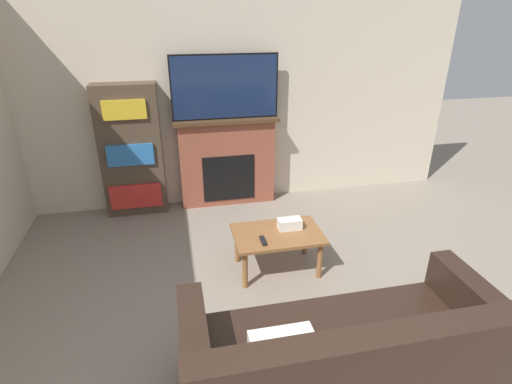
{
  "coord_description": "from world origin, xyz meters",
  "views": [
    {
      "loc": [
        -0.7,
        -0.88,
        2.29
      ],
      "look_at": [
        0.02,
        2.48,
        0.72
      ],
      "focal_mm": 28.0,
      "sensor_mm": 36.0,
      "label": 1
    }
  ],
  "objects_px": {
    "fireplace": "(227,161)",
    "couch": "(348,368)",
    "tv": "(225,87)",
    "bookshelf": "(131,152)",
    "coffee_table": "(278,238)"
  },
  "relations": [
    {
      "from": "tv",
      "to": "coffee_table",
      "type": "bearing_deg",
      "value": -81.35
    },
    {
      "from": "couch",
      "to": "coffee_table",
      "type": "height_order",
      "value": "couch"
    },
    {
      "from": "tv",
      "to": "bookshelf",
      "type": "distance_m",
      "value": 1.33
    },
    {
      "from": "coffee_table",
      "to": "couch",
      "type": "bearing_deg",
      "value": -87.92
    },
    {
      "from": "tv",
      "to": "couch",
      "type": "distance_m",
      "value": 3.28
    },
    {
      "from": "tv",
      "to": "couch",
      "type": "height_order",
      "value": "tv"
    },
    {
      "from": "fireplace",
      "to": "couch",
      "type": "bearing_deg",
      "value": -84.57
    },
    {
      "from": "tv",
      "to": "couch",
      "type": "relative_size",
      "value": 0.63
    },
    {
      "from": "coffee_table",
      "to": "bookshelf",
      "type": "height_order",
      "value": "bookshelf"
    },
    {
      "from": "tv",
      "to": "bookshelf",
      "type": "height_order",
      "value": "tv"
    },
    {
      "from": "fireplace",
      "to": "coffee_table",
      "type": "bearing_deg",
      "value": -81.46
    },
    {
      "from": "fireplace",
      "to": "couch",
      "type": "distance_m",
      "value": 3.09
    },
    {
      "from": "tv",
      "to": "bookshelf",
      "type": "bearing_deg",
      "value": -179.83
    },
    {
      "from": "coffee_table",
      "to": "fireplace",
      "type": "bearing_deg",
      "value": 98.54
    },
    {
      "from": "fireplace",
      "to": "tv",
      "type": "xyz_separation_m",
      "value": [
        0.0,
        -0.02,
        0.92
      ]
    }
  ]
}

